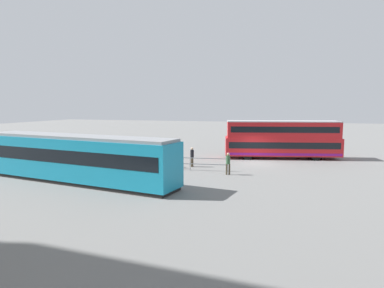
{
  "coord_description": "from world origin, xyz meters",
  "views": [
    {
      "loc": [
        -3.3,
        32.17,
        5.46
      ],
      "look_at": [
        5.16,
        4.08,
        2.1
      ],
      "focal_mm": 31.83,
      "sensor_mm": 36.0,
      "label": 1
    }
  ],
  "objects_px": {
    "info_sign": "(154,147)",
    "double_decker_bus": "(282,139)",
    "pedestrian_crossing": "(228,162)",
    "pedestrian_near_railing": "(192,156)",
    "tram_yellow": "(76,158)"
  },
  "relations": [
    {
      "from": "info_sign",
      "to": "double_decker_bus",
      "type": "bearing_deg",
      "value": -141.61
    },
    {
      "from": "info_sign",
      "to": "pedestrian_crossing",
      "type": "bearing_deg",
      "value": 168.8
    },
    {
      "from": "double_decker_bus",
      "to": "pedestrian_near_railing",
      "type": "bearing_deg",
      "value": 44.16
    },
    {
      "from": "double_decker_bus",
      "to": "tram_yellow",
      "type": "relative_size",
      "value": 0.73
    },
    {
      "from": "double_decker_bus",
      "to": "info_sign",
      "type": "distance_m",
      "value": 13.51
    },
    {
      "from": "tram_yellow",
      "to": "pedestrian_near_railing",
      "type": "height_order",
      "value": "tram_yellow"
    },
    {
      "from": "pedestrian_near_railing",
      "to": "info_sign",
      "type": "xyz_separation_m",
      "value": [
        3.15,
        1.16,
        0.76
      ]
    },
    {
      "from": "pedestrian_near_railing",
      "to": "pedestrian_crossing",
      "type": "xyz_separation_m",
      "value": [
        -3.72,
        2.52,
        0.01
      ]
    },
    {
      "from": "tram_yellow",
      "to": "pedestrian_crossing",
      "type": "relative_size",
      "value": 9.17
    },
    {
      "from": "tram_yellow",
      "to": "pedestrian_crossing",
      "type": "height_order",
      "value": "tram_yellow"
    },
    {
      "from": "double_decker_bus",
      "to": "pedestrian_crossing",
      "type": "distance_m",
      "value": 10.48
    },
    {
      "from": "tram_yellow",
      "to": "pedestrian_near_railing",
      "type": "distance_m",
      "value": 10.23
    },
    {
      "from": "pedestrian_near_railing",
      "to": "pedestrian_crossing",
      "type": "height_order",
      "value": "pedestrian_crossing"
    },
    {
      "from": "double_decker_bus",
      "to": "pedestrian_near_railing",
      "type": "xyz_separation_m",
      "value": [
        7.44,
        7.23,
        -0.98
      ]
    },
    {
      "from": "pedestrian_crossing",
      "to": "info_sign",
      "type": "bearing_deg",
      "value": -11.2
    }
  ]
}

